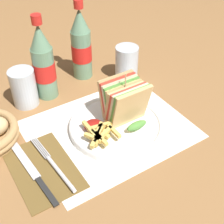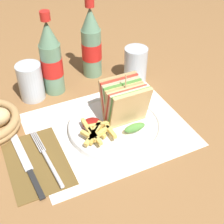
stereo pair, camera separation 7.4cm
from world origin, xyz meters
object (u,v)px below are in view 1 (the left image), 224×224
glass_far (24,90)px  plate_main (116,125)px  coke_bottle_near (43,64)px  fork (56,168)px  club_sandwich (125,102)px  glass_near (127,63)px  coke_bottle_far (81,46)px  knife (34,173)px

glass_far → plate_main: bearing=-55.4°
coke_bottle_near → glass_far: 0.09m
plate_main → fork: 0.19m
plate_main → glass_far: bearing=124.6°
club_sandwich → glass_near: club_sandwich is taller
plate_main → coke_bottle_far: size_ratio=0.99×
plate_main → coke_bottle_far: coke_bottle_far is taller
plate_main → knife: bearing=-173.2°
club_sandwich → fork: bearing=-166.8°
club_sandwich → coke_bottle_near: size_ratio=0.57×
plate_main → knife: plate_main is taller
fork → glass_near: size_ratio=1.83×
knife → glass_far: 0.26m
coke_bottle_near → fork: bearing=-110.0°
plate_main → club_sandwich: bearing=12.2°
knife → glass_far: bearing=68.2°
plate_main → knife: 0.23m
coke_bottle_near → knife: bearing=-119.6°
coke_bottle_far → glass_near: coke_bottle_far is taller
glass_near → club_sandwich: bearing=-125.8°
club_sandwich → coke_bottle_near: bearing=117.6°
glass_near → glass_far: size_ratio=1.00×
plate_main → coke_bottle_far: 0.28m
plate_main → club_sandwich: club_sandwich is taller
plate_main → club_sandwich: size_ratio=1.75×
fork → coke_bottle_near: coke_bottle_near is taller
plate_main → glass_near: size_ratio=2.26×
club_sandwich → knife: size_ratio=0.64×
fork → glass_far: bearing=78.7°
coke_bottle_far → glass_far: size_ratio=2.28×
club_sandwich → fork: (-0.21, -0.05, -0.06)m
fork → knife: (-0.05, 0.02, -0.00)m
fork → knife: fork is taller
knife → coke_bottle_near: 0.31m
club_sandwich → coke_bottle_far: coke_bottle_far is taller
coke_bottle_far → coke_bottle_near: bearing=-164.7°
knife → glass_near: glass_near is taller
coke_bottle_far → glass_near: 0.14m
fork → knife: bearing=156.6°
club_sandwich → coke_bottle_far: (0.02, 0.26, 0.04)m
coke_bottle_near → glass_far: bearing=-175.0°
knife → coke_bottle_near: (0.14, 0.25, 0.10)m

